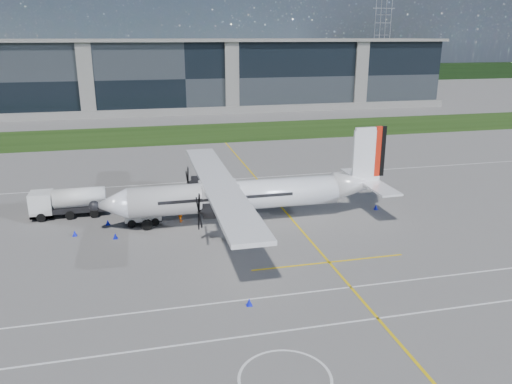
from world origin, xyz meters
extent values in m
plane|color=slate|center=(0.00, 40.00, 0.00)|extent=(400.00, 400.00, 0.00)
cube|color=#1C370F|center=(0.00, 48.00, 0.02)|extent=(400.00, 18.00, 0.04)
cube|color=black|center=(0.00, 80.00, 7.50)|extent=(120.00, 20.00, 15.00)
cube|color=black|center=(0.00, 140.00, 3.00)|extent=(400.00, 6.00, 6.00)
cube|color=yellow|center=(3.00, 10.00, 0.01)|extent=(0.20, 70.00, 0.01)
cube|color=white|center=(0.00, -14.00, 0.01)|extent=(90.00, 0.15, 0.01)
imported|color=#F25907|center=(-7.05, 5.24, 1.06)|extent=(0.80, 0.98, 2.12)
cone|color=#0C14D3|center=(-12.78, 2.44, 0.25)|extent=(0.36, 0.36, 0.50)
cone|color=#0C14D3|center=(-16.16, 3.85, 0.25)|extent=(0.36, 0.36, 0.50)
cone|color=#0C14D3|center=(-13.55, 5.89, 0.25)|extent=(0.36, 0.36, 0.50)
cone|color=#0C14D3|center=(11.83, 4.20, 0.25)|extent=(0.36, 0.36, 0.50)
cone|color=#0C14D3|center=(-4.21, -10.74, 0.25)|extent=(0.36, 0.36, 0.50)
camera|label=1|loc=(-10.20, -37.96, 16.26)|focal=35.00mm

